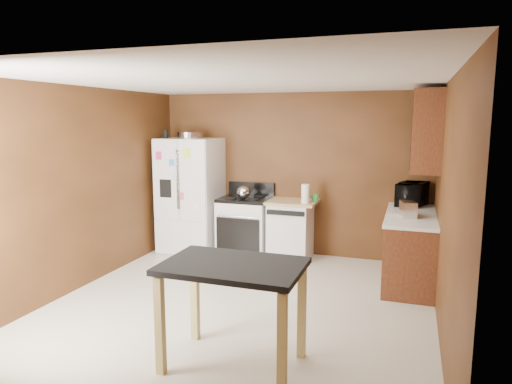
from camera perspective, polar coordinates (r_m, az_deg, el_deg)
The scene contains 18 objects.
floor at distance 5.34m, azimuth -2.03°, elevation -14.01°, with size 4.50×4.50×0.00m, color beige.
ceiling at distance 4.93m, azimuth -2.20°, elevation 13.79°, with size 4.50×4.50×0.00m, color white.
wall_back at distance 7.11m, azimuth 4.40°, elevation 2.23°, with size 4.20×4.20×0.00m, color #5A3317.
wall_front at distance 3.05m, azimuth -17.57°, elevation -7.42°, with size 4.20×4.20×0.00m, color #5A3317.
wall_left at distance 6.06m, azimuth -21.00°, elevation 0.46°, with size 4.50×4.50×0.00m, color #5A3317.
wall_right at distance 4.68m, azimuth 22.69°, elevation -2.03°, with size 4.50×4.50×0.00m, color #5A3317.
roasting_pan at distance 7.29m, azimuth -8.23°, elevation 7.05°, with size 0.40×0.40×0.10m, color silver.
pen_cup at distance 7.39m, azimuth -11.27°, elevation 7.10°, with size 0.08×0.08×0.12m, color black.
kettle at distance 6.90m, azimuth -1.61°, elevation -0.06°, with size 0.20×0.20×0.20m, color silver.
paper_towel at distance 6.64m, azimuth 6.19°, elevation -0.22°, with size 0.12×0.12×0.27m, color white.
green_canister at distance 6.80m, azimuth 7.37°, elevation -0.70°, with size 0.11×0.11×0.12m, color green.
toaster at distance 5.93m, azimuth 18.47°, elevation -2.06°, with size 0.16×0.26×0.19m, color silver.
microwave at distance 6.74m, azimuth 18.95°, elevation -0.33°, with size 0.54×0.37×0.30m, color black.
refrigerator at distance 7.35m, azimuth -8.19°, elevation -0.37°, with size 0.90×0.80×1.80m.
gas_range at distance 7.13m, azimuth -1.34°, elevation -4.17°, with size 0.76×0.68×1.10m.
dishwasher at distance 6.95m, azimuth 4.33°, elevation -4.63°, with size 0.78×0.63×0.89m.
right_cabinets at distance 6.18m, azimuth 19.23°, elevation -2.50°, with size 0.63×1.58×2.45m.
island at distance 3.89m, azimuth -2.89°, elevation -10.93°, with size 1.17×0.78×0.91m.
Camera 1 is at (1.76, -4.59, 2.09)m, focal length 32.00 mm.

